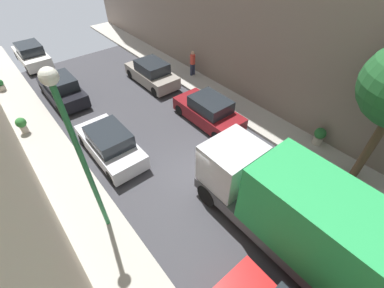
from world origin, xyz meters
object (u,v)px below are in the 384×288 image
pedestrian (193,62)px  potted_plant_2 (319,136)px  parked_car_left_4 (62,89)px  potted_plant_0 (22,124)px  delivery_truck (289,209)px  lamp_post (76,143)px  parked_car_right_3 (152,74)px  parked_car_left_5 (32,55)px  potted_plant_1 (0,85)px  parked_car_right_2 (209,111)px  parked_car_left_3 (110,144)px

pedestrian → potted_plant_2: size_ratio=1.84×
parked_car_left_4 → potted_plant_0: (-2.84, -2.10, -0.04)m
delivery_truck → pedestrian: bearing=64.7°
delivery_truck → lamp_post: bearing=136.1°
parked_car_left_4 → parked_car_right_3: size_ratio=1.00×
lamp_post → parked_car_right_3: bearing=47.9°
parked_car_right_3 → lamp_post: (-7.30, -8.07, 3.51)m
parked_car_left_5 → potted_plant_1: (-2.80, -3.10, -0.17)m
potted_plant_0 → potted_plant_2: bearing=-42.9°
parked_car_left_4 → potted_plant_2: bearing=-56.3°
pedestrian → parked_car_left_4: bearing=160.9°
parked_car_right_2 → potted_plant_1: (-8.20, 10.95, -0.17)m
potted_plant_0 → delivery_truck: bearing=-65.5°
potted_plant_0 → potted_plant_2: potted_plant_2 is taller
parked_car_right_2 → lamp_post: lamp_post is taller
parked_car_left_4 → parked_car_left_5: same height
parked_car_right_3 → delivery_truck: delivery_truck is taller
parked_car_right_2 → potted_plant_2: size_ratio=4.49×
parked_car_left_5 → potted_plant_0: parked_car_left_5 is taller
delivery_truck → pedestrian: (5.43, 11.47, -0.71)m
parked_car_left_5 → potted_plant_1: bearing=-132.1°
pedestrian → parked_car_right_2: bearing=-120.2°
potted_plant_2 → lamp_post: lamp_post is taller
parked_car_right_3 → potted_plant_2: 11.05m
delivery_truck → parked_car_right_3: bearing=77.8°
potted_plant_1 → parked_car_right_2: bearing=-53.2°
parked_car_left_5 → parked_car_right_2: bearing=-69.0°
parked_car_left_3 → parked_car_left_4: (0.00, 6.49, 0.00)m
parked_car_right_3 → parked_car_left_5: bearing=122.9°
parked_car_left_3 → parked_car_right_2: bearing=-10.6°
parked_car_left_5 → parked_car_right_2: same height
parked_car_left_5 → potted_plant_0: size_ratio=4.65×
parked_car_left_3 → parked_car_right_3: (5.40, 4.70, 0.00)m
potted_plant_1 → parked_car_left_3: bearing=-74.3°
parked_car_left_4 → delivery_truck: delivery_truck is taller
potted_plant_0 → lamp_post: (0.94, -7.75, 3.55)m
potted_plant_1 → potted_plant_2: 19.40m
parked_car_right_3 → lamp_post: bearing=-132.1°
parked_car_right_2 → lamp_post: 8.44m
parked_car_left_5 → pedestrian: pedestrian is taller
potted_plant_1 → lamp_post: 13.84m
parked_car_left_4 → parked_car_left_3: bearing=-90.0°
parked_car_left_4 → lamp_post: lamp_post is taller
lamp_post → potted_plant_2: bearing=-14.3°
potted_plant_1 → delivery_truck: bearing=-72.8°
parked_car_left_4 → parked_car_right_2: size_ratio=1.00×
pedestrian → potted_plant_0: (-10.96, 0.71, -0.39)m
pedestrian → potted_plant_2: pedestrian is taller
parked_car_left_4 → parked_car_right_3: same height
parked_car_left_3 → lamp_post: lamp_post is taller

